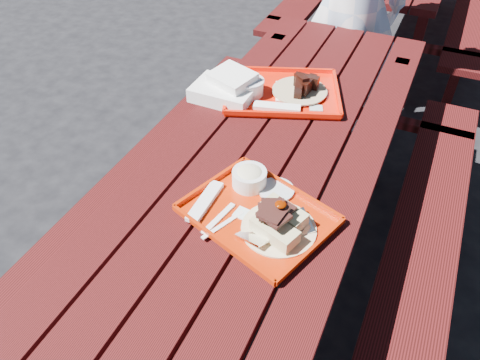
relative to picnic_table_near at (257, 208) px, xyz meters
The scene contains 6 objects.
ground 0.56m from the picnic_table_near, ahead, with size 60.00×60.00×0.00m, color black.
picnic_table_near is the anchor object (origin of this frame).
near_tray 0.31m from the picnic_table_near, 64.78° to the right, with size 0.49×0.43×0.13m.
far_tray 0.51m from the picnic_table_near, 102.20° to the left, with size 0.55×0.49×0.08m.
white_cloth 0.51m from the picnic_table_near, 129.31° to the left, with size 0.24×0.21×0.10m.
person 1.35m from the picnic_table_near, 91.75° to the left, with size 0.59×0.39×1.63m, color silver.
Camera 1 is at (0.43, -1.10, 1.76)m, focal length 35.00 mm.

